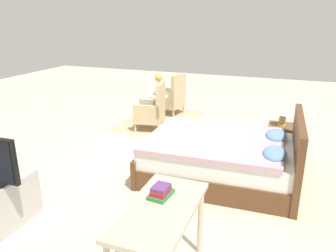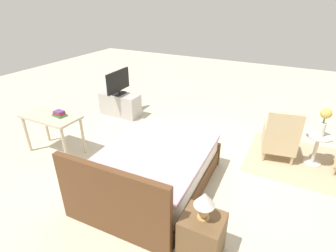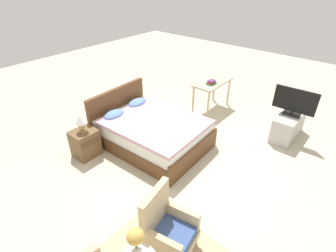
{
  "view_description": "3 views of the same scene",
  "coord_description": "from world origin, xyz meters",
  "px_view_note": "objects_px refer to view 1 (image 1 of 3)",
  "views": [
    {
      "loc": [
        4.27,
        1.66,
        2.16
      ],
      "look_at": [
        0.27,
        0.15,
        0.71
      ],
      "focal_mm": 35.0,
      "sensor_mm": 36.0,
      "label": 1
    },
    {
      "loc": [
        -1.49,
        3.54,
        2.59
      ],
      "look_at": [
        0.26,
        0.16,
        0.68
      ],
      "focal_mm": 28.0,
      "sensor_mm": 36.0,
      "label": 2
    },
    {
      "loc": [
        -2.95,
        -2.13,
        3.1
      ],
      "look_at": [
        0.0,
        0.35,
        0.71
      ],
      "focal_mm": 28.0,
      "sensor_mm": 36.0,
      "label": 3
    }
  ],
  "objects_px": {
    "armchair_by_window_left": "(172,98)",
    "armchair_by_window_right": "(152,111)",
    "flower_vase": "(159,82)",
    "nightstand": "(280,141)",
    "table_lamp": "(283,112)",
    "vanity_desk": "(160,219)",
    "book_stack": "(161,192)",
    "side_table": "(159,105)",
    "bed": "(223,158)"
  },
  "relations": [
    {
      "from": "armchair_by_window_left",
      "to": "armchair_by_window_right",
      "type": "bearing_deg",
      "value": -0.0
    },
    {
      "from": "flower_vase",
      "to": "nightstand",
      "type": "bearing_deg",
      "value": 66.95
    },
    {
      "from": "table_lamp",
      "to": "vanity_desk",
      "type": "bearing_deg",
      "value": -14.31
    },
    {
      "from": "armchair_by_window_right",
      "to": "book_stack",
      "type": "height_order",
      "value": "armchair_by_window_right"
    },
    {
      "from": "flower_vase",
      "to": "book_stack",
      "type": "bearing_deg",
      "value": 22.54
    },
    {
      "from": "flower_vase",
      "to": "table_lamp",
      "type": "distance_m",
      "value": 2.74
    },
    {
      "from": "table_lamp",
      "to": "vanity_desk",
      "type": "xyz_separation_m",
      "value": [
        3.11,
        -0.79,
        -0.12
      ]
    },
    {
      "from": "side_table",
      "to": "vanity_desk",
      "type": "distance_m",
      "value": 4.53
    },
    {
      "from": "bed",
      "to": "side_table",
      "type": "height_order",
      "value": "bed"
    },
    {
      "from": "side_table",
      "to": "flower_vase",
      "type": "relative_size",
      "value": 1.14
    },
    {
      "from": "vanity_desk",
      "to": "book_stack",
      "type": "xyz_separation_m",
      "value": [
        -0.16,
        -0.06,
        0.15
      ]
    },
    {
      "from": "flower_vase",
      "to": "side_table",
      "type": "bearing_deg",
      "value": 90.0
    },
    {
      "from": "side_table",
      "to": "armchair_by_window_right",
      "type": "bearing_deg",
      "value": 9.0
    },
    {
      "from": "vanity_desk",
      "to": "side_table",
      "type": "bearing_deg",
      "value": -157.56
    },
    {
      "from": "side_table",
      "to": "nightstand",
      "type": "bearing_deg",
      "value": 66.95
    },
    {
      "from": "nightstand",
      "to": "armchair_by_window_right",
      "type": "bearing_deg",
      "value": -101.7
    },
    {
      "from": "bed",
      "to": "vanity_desk",
      "type": "bearing_deg",
      "value": -2.76
    },
    {
      "from": "nightstand",
      "to": "side_table",
      "type": "bearing_deg",
      "value": -113.05
    },
    {
      "from": "table_lamp",
      "to": "bed",
      "type": "bearing_deg",
      "value": -33.48
    },
    {
      "from": "book_stack",
      "to": "bed",
      "type": "bearing_deg",
      "value": 175.24
    },
    {
      "from": "armchair_by_window_right",
      "to": "flower_vase",
      "type": "bearing_deg",
      "value": -171.0
    },
    {
      "from": "nightstand",
      "to": "book_stack",
      "type": "distance_m",
      "value": 3.11
    },
    {
      "from": "bed",
      "to": "table_lamp",
      "type": "distance_m",
      "value": 1.33
    },
    {
      "from": "table_lamp",
      "to": "vanity_desk",
      "type": "height_order",
      "value": "table_lamp"
    },
    {
      "from": "side_table",
      "to": "nightstand",
      "type": "distance_m",
      "value": 2.74
    },
    {
      "from": "vanity_desk",
      "to": "armchair_by_window_right",
      "type": "bearing_deg",
      "value": -155.62
    },
    {
      "from": "armchair_by_window_right",
      "to": "side_table",
      "type": "xyz_separation_m",
      "value": [
        -0.57,
        -0.09,
        -0.04
      ]
    },
    {
      "from": "bed",
      "to": "book_stack",
      "type": "distance_m",
      "value": 1.96
    },
    {
      "from": "flower_vase",
      "to": "armchair_by_window_right",
      "type": "bearing_deg",
      "value": 9.0
    },
    {
      "from": "armchair_by_window_right",
      "to": "flower_vase",
      "type": "height_order",
      "value": "flower_vase"
    },
    {
      "from": "armchair_by_window_left",
      "to": "table_lamp",
      "type": "relative_size",
      "value": 2.79
    },
    {
      "from": "nightstand",
      "to": "bed",
      "type": "bearing_deg",
      "value": -33.45
    },
    {
      "from": "armchair_by_window_right",
      "to": "vanity_desk",
      "type": "xyz_separation_m",
      "value": [
        3.61,
        1.64,
        0.24
      ]
    },
    {
      "from": "armchair_by_window_right",
      "to": "vanity_desk",
      "type": "relative_size",
      "value": 0.88
    },
    {
      "from": "nightstand",
      "to": "table_lamp",
      "type": "distance_m",
      "value": 0.48
    },
    {
      "from": "armchair_by_window_left",
      "to": "armchair_by_window_right",
      "type": "relative_size",
      "value": 1.0
    },
    {
      "from": "flower_vase",
      "to": "nightstand",
      "type": "xyz_separation_m",
      "value": [
        1.07,
        2.52,
        -0.57
      ]
    },
    {
      "from": "armchair_by_window_left",
      "to": "table_lamp",
      "type": "height_order",
      "value": "armchair_by_window_left"
    },
    {
      "from": "armchair_by_window_right",
      "to": "side_table",
      "type": "bearing_deg",
      "value": -171.0
    },
    {
      "from": "flower_vase",
      "to": "book_stack",
      "type": "relative_size",
      "value": 1.97
    },
    {
      "from": "side_table",
      "to": "vanity_desk",
      "type": "xyz_separation_m",
      "value": [
        4.18,
        1.73,
        0.28
      ]
    },
    {
      "from": "armchair_by_window_left",
      "to": "book_stack",
      "type": "bearing_deg",
      "value": 18.98
    },
    {
      "from": "bed",
      "to": "table_lamp",
      "type": "xyz_separation_m",
      "value": [
        -1.05,
        0.69,
        0.44
      ]
    },
    {
      "from": "armchair_by_window_right",
      "to": "table_lamp",
      "type": "distance_m",
      "value": 2.51
    },
    {
      "from": "bed",
      "to": "nightstand",
      "type": "height_order",
      "value": "bed"
    },
    {
      "from": "armchair_by_window_left",
      "to": "book_stack",
      "type": "relative_size",
      "value": 3.79
    },
    {
      "from": "armchair_by_window_right",
      "to": "nightstand",
      "type": "xyz_separation_m",
      "value": [
        0.5,
        2.43,
        -0.12
      ]
    },
    {
      "from": "flower_vase",
      "to": "nightstand",
      "type": "height_order",
      "value": "flower_vase"
    },
    {
      "from": "armchair_by_window_left",
      "to": "flower_vase",
      "type": "xyz_separation_m",
      "value": [
        0.57,
        -0.09,
        0.45
      ]
    },
    {
      "from": "side_table",
      "to": "table_lamp",
      "type": "bearing_deg",
      "value": 66.96
    }
  ]
}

